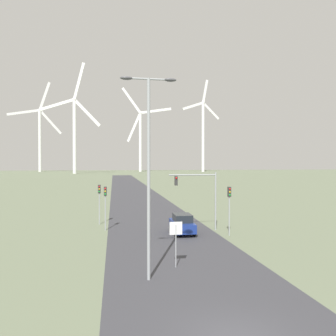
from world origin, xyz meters
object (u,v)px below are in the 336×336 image
Objects in this scene: streetlamp at (149,155)px; wind_turbine_center at (140,134)px; traffic_light_post_near_left at (99,195)px; traffic_light_mast_overhead at (199,189)px; traffic_light_post_near_right at (229,200)px; wind_turbine_left at (74,127)px; stop_sign_near at (176,235)px; wind_turbine_far_left at (40,133)px; car_approaching at (182,224)px; traffic_light_post_mid_left at (105,198)px; wind_turbine_right at (203,130)px.

streetlamp is 0.17× the size of wind_turbine_center.
traffic_light_mast_overhead is (9.64, -4.81, 0.97)m from traffic_light_post_near_left.
wind_turbine_center reaches higher than traffic_light_post_near_right.
traffic_light_post_near_left is 0.96× the size of traffic_light_post_near_right.
wind_turbine_left reaches higher than traffic_light_post_near_left.
stop_sign_near is 10.39m from traffic_light_post_near_right.
traffic_light_post_near_left is 0.06× the size of wind_turbine_far_left.
wind_turbine_left is (-34.49, 185.14, 26.22)m from traffic_light_post_near_right.
car_approaching is at bearing 160.10° from traffic_light_post_near_right.
traffic_light_post_near_left is 9.99m from car_approaching.
wind_turbine_center reaches higher than traffic_light_post_mid_left.
traffic_light_post_mid_left is (0.71, -3.22, 0.02)m from traffic_light_post_near_left.
wind_turbine_left is 60.13m from wind_turbine_center.
traffic_light_post_near_left is at bearing 102.37° from traffic_light_post_mid_left.
streetlamp is at bearing -82.37° from wind_turbine_left.
traffic_light_post_near_left is 13.89m from traffic_light_post_near_right.
traffic_light_post_mid_left is at bearing -108.04° from wind_turbine_right.
wind_turbine_far_left is 59.12m from wind_turbine_left.
traffic_light_mast_overhead is 0.08× the size of wind_turbine_far_left.
traffic_light_post_near_right is (11.77, -7.37, 0.12)m from traffic_light_post_near_left.
traffic_light_mast_overhead is 1.37× the size of car_approaching.
traffic_light_post_near_left is at bearing 142.67° from car_approaching.
wind_turbine_right reaches higher than traffic_light_mast_overhead.
wind_turbine_center reaches higher than car_approaching.
streetlamp is at bearing -94.53° from wind_turbine_center.
traffic_light_post_near_right is at bearing -92.61° from wind_turbine_center.
traffic_light_post_near_left is at bearing 101.17° from streetlamp.
traffic_light_post_mid_left is (-11.07, 4.15, -0.10)m from traffic_light_post_near_right.
traffic_light_mast_overhead reaches higher than car_approaching.
wind_turbine_right is (46.81, -11.79, 2.68)m from wind_turbine_center.
wind_turbine_right is at bearing 71.96° from traffic_light_post_mid_left.
traffic_light_mast_overhead is at bearing 63.57° from streetlamp.
traffic_light_mast_overhead is at bearing 67.88° from stop_sign_near.
car_approaching is 226.01m from wind_turbine_center.
traffic_light_post_mid_left is 0.06× the size of wind_turbine_center.
traffic_light_post_mid_left is 0.75× the size of traffic_light_mast_overhead.
traffic_light_mast_overhead is at bearing 30.12° from car_approaching.
wind_turbine_left reaches higher than traffic_light_mast_overhead.
car_approaching is at bearing -20.92° from traffic_light_post_mid_left.
wind_turbine_far_left is (-54.80, 231.10, 26.49)m from traffic_light_post_mid_left.
wind_turbine_left is (-30.47, 183.68, 28.51)m from car_approaching.
streetlamp is 13.53m from traffic_light_post_near_right.
wind_turbine_left reaches higher than stop_sign_near.
streetlamp is at bearing -110.77° from car_approaching.
wind_turbine_left is 1.06× the size of wind_turbine_center.
traffic_light_mast_overhead is at bearing -26.54° from traffic_light_post_near_left.
car_approaching is (-4.02, 1.46, -2.29)m from traffic_light_post_near_right.
traffic_light_post_near_right is at bearing -104.97° from wind_turbine_right.
wind_turbine_left is (-22.72, 177.77, 26.34)m from traffic_light_post_near_left.
car_approaching is (7.75, -5.91, -2.17)m from traffic_light_post_near_left.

